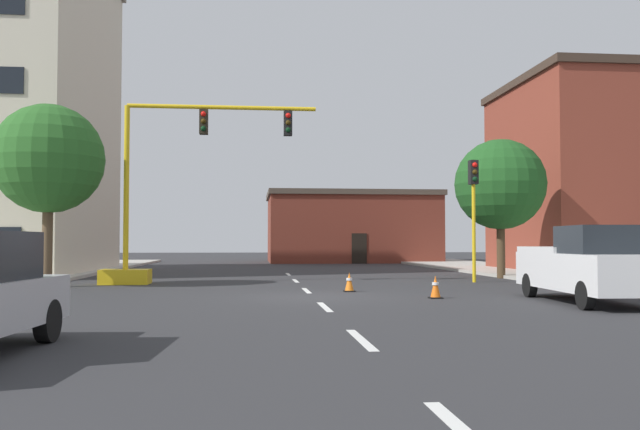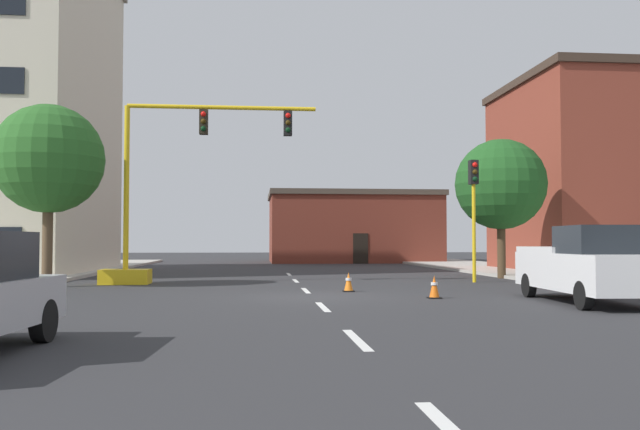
# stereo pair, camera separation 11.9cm
# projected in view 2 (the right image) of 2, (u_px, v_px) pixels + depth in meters

# --- Properties ---
(ground_plane) EXTENTS (160.00, 160.00, 0.00)m
(ground_plane) POSITION_uv_depth(u_px,v_px,m) (312.00, 297.00, 19.38)
(ground_plane) COLOR #2D2D30
(sidewalk_right) EXTENTS (6.00, 56.00, 0.14)m
(sidewalk_right) POSITION_uv_depth(u_px,v_px,m) (580.00, 278.00, 28.50)
(sidewalk_right) COLOR #B2ADA3
(sidewalk_right) RESTS_ON ground_plane
(lane_stripe_seg_1) EXTENTS (0.16, 2.40, 0.01)m
(lane_stripe_seg_1) POSITION_uv_depth(u_px,v_px,m) (357.00, 339.00, 10.92)
(lane_stripe_seg_1) COLOR silver
(lane_stripe_seg_1) RESTS_ON ground_plane
(lane_stripe_seg_2) EXTENTS (0.16, 2.40, 0.01)m
(lane_stripe_seg_2) POSITION_uv_depth(u_px,v_px,m) (323.00, 307.00, 16.39)
(lane_stripe_seg_2) COLOR silver
(lane_stripe_seg_2) RESTS_ON ground_plane
(lane_stripe_seg_3) EXTENTS (0.16, 2.40, 0.01)m
(lane_stripe_seg_3) POSITION_uv_depth(u_px,v_px,m) (306.00, 291.00, 21.86)
(lane_stripe_seg_3) COLOR silver
(lane_stripe_seg_3) RESTS_ON ground_plane
(lane_stripe_seg_4) EXTENTS (0.16, 2.40, 0.01)m
(lane_stripe_seg_4) POSITION_uv_depth(u_px,v_px,m) (296.00, 281.00, 27.33)
(lane_stripe_seg_4) COLOR silver
(lane_stripe_seg_4) RESTS_ON ground_plane
(lane_stripe_seg_5) EXTENTS (0.16, 2.40, 0.01)m
(lane_stripe_seg_5) POSITION_uv_depth(u_px,v_px,m) (289.00, 274.00, 32.80)
(lane_stripe_seg_5) COLOR silver
(lane_stripe_seg_5) RESTS_ON ground_plane
(building_brick_center) EXTENTS (13.12, 9.22, 5.44)m
(building_brick_center) POSITION_uv_depth(u_px,v_px,m) (352.00, 227.00, 53.30)
(building_brick_center) COLOR brown
(building_brick_center) RESTS_ON ground_plane
(building_row_right) EXTENTS (11.98, 10.27, 10.20)m
(building_row_right) POSITION_uv_depth(u_px,v_px,m) (624.00, 176.00, 36.01)
(building_row_right) COLOR brown
(building_row_right) RESTS_ON ground_plane
(traffic_signal_gantry) EXTENTS (8.07, 1.20, 6.83)m
(traffic_signal_gantry) POSITION_uv_depth(u_px,v_px,m) (153.00, 226.00, 25.44)
(traffic_signal_gantry) COLOR yellow
(traffic_signal_gantry) RESTS_ON ground_plane
(traffic_light_pole_right) EXTENTS (0.32, 0.47, 4.80)m
(traffic_light_pole_right) POSITION_uv_depth(u_px,v_px,m) (474.00, 192.00, 26.46)
(traffic_light_pole_right) COLOR yellow
(traffic_light_pole_right) RESTS_ON ground_plane
(tree_left_near) EXTENTS (3.84, 3.84, 6.43)m
(tree_left_near) POSITION_uv_depth(u_px,v_px,m) (49.00, 159.00, 23.71)
(tree_left_near) COLOR brown
(tree_left_near) RESTS_ON ground_plane
(tree_right_mid) EXTENTS (3.96, 3.96, 6.08)m
(tree_right_mid) POSITION_uv_depth(u_px,v_px,m) (501.00, 185.00, 29.41)
(tree_right_mid) COLOR #4C3823
(tree_right_mid) RESTS_ON ground_plane
(pickup_truck_white) EXTENTS (2.31, 5.51, 1.99)m
(pickup_truck_white) POSITION_uv_depth(u_px,v_px,m) (588.00, 265.00, 17.45)
(pickup_truck_white) COLOR white
(pickup_truck_white) RESTS_ON ground_plane
(traffic_cone_roadside_a) EXTENTS (0.36, 0.36, 0.64)m
(traffic_cone_roadside_a) POSITION_uv_depth(u_px,v_px,m) (434.00, 287.00, 18.85)
(traffic_cone_roadside_a) COLOR black
(traffic_cone_roadside_a) RESTS_ON ground_plane
(traffic_cone_roadside_b) EXTENTS (0.36, 0.36, 0.61)m
(traffic_cone_roadside_b) POSITION_uv_depth(u_px,v_px,m) (349.00, 282.00, 21.42)
(traffic_cone_roadside_b) COLOR black
(traffic_cone_roadside_b) RESTS_ON ground_plane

